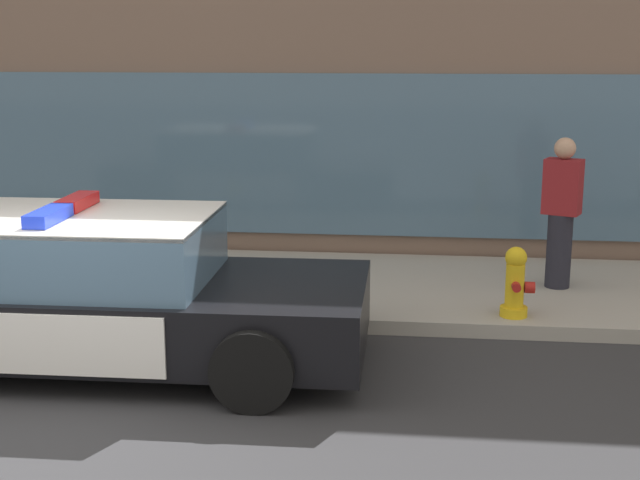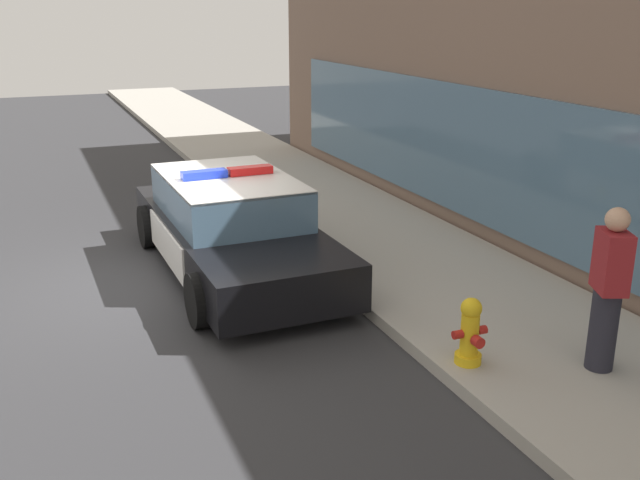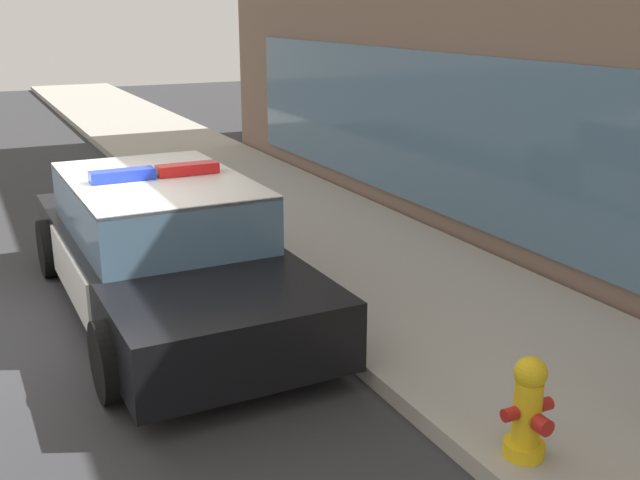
{
  "view_description": "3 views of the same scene",
  "coord_description": "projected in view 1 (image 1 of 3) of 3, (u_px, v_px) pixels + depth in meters",
  "views": [
    {
      "loc": [
        2.87,
        -6.04,
        2.89
      ],
      "look_at": [
        1.94,
        2.18,
        1.04
      ],
      "focal_mm": 49.67,
      "sensor_mm": 36.0,
      "label": 1
    },
    {
      "loc": [
        9.52,
        -1.22,
        3.7
      ],
      "look_at": [
        2.72,
        1.59,
        1.3
      ],
      "focal_mm": 40.44,
      "sensor_mm": 36.0,
      "label": 2
    },
    {
      "loc": [
        7.22,
        -0.39,
        3.05
      ],
      "look_at": [
        1.55,
        2.39,
        1.08
      ],
      "focal_mm": 42.07,
      "sensor_mm": 36.0,
      "label": 3
    }
  ],
  "objects": [
    {
      "name": "storefront_building",
      "position": [
        384.0,
        18.0,
        16.76
      ],
      "size": [
        21.48,
        11.8,
        6.65
      ],
      "color": "#7A6051",
      "rests_on": "ground"
    },
    {
      "name": "police_cruiser",
      "position": [
        84.0,
        291.0,
        8.03
      ],
      "size": [
        5.04,
        2.16,
        1.49
      ],
      "rotation": [
        0.0,
        0.0,
        0.01
      ],
      "color": "black",
      "rests_on": "ground"
    },
    {
      "name": "pedestrian_on_sidewalk",
      "position": [
        561.0,
        213.0,
        9.94
      ],
      "size": [
        0.47,
        0.4,
        1.71
      ],
      "rotation": [
        0.0,
        0.0,
        1.17
      ],
      "color": "#23232D",
      "rests_on": "sidewalk"
    },
    {
      "name": "fire_hydrant",
      "position": [
        515.0,
        283.0,
        8.97
      ],
      "size": [
        0.34,
        0.39,
        0.73
      ],
      "color": "gold",
      "rests_on": "sidewalk"
    },
    {
      "name": "ground",
      "position": [
        38.0,
        426.0,
        6.81
      ],
      "size": [
        48.0,
        48.0,
        0.0
      ],
      "primitive_type": "plane",
      "color": "#303033"
    },
    {
      "name": "sidewalk",
      "position": [
        175.0,
        283.0,
        10.58
      ],
      "size": [
        48.0,
        2.89,
        0.15
      ],
      "primitive_type": "cube",
      "color": "#A39E93",
      "rests_on": "ground"
    }
  ]
}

